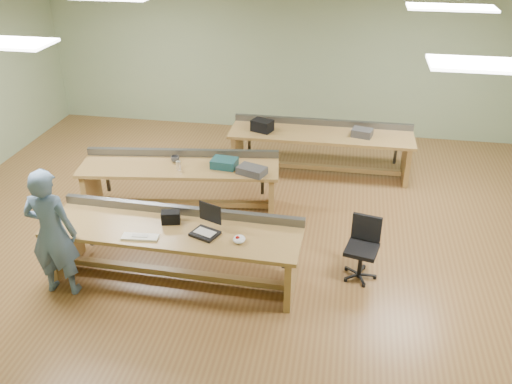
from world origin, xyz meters
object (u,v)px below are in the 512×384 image
person (52,233)px  camera_bag (171,217)px  parts_bin_grey (252,170)px  drinks_can (178,165)px  laptop_base (205,234)px  workbench_mid (180,176)px  workbench_front (174,241)px  task_chair (362,256)px  mug (175,159)px  parts_bin_teal (224,163)px  workbench_back (321,142)px

person → camera_bag: 1.40m
parts_bin_grey → drinks_can: drinks_can is taller
person → laptop_base: bearing=-169.0°
person → parts_bin_grey: 2.91m
workbench_mid → drinks_can: 0.31m
workbench_front → task_chair: 2.37m
laptop_base → camera_bag: size_ratio=1.37×
parts_bin_grey → mug: bearing=171.1°
laptop_base → task_chair: 2.02m
parts_bin_grey → workbench_mid: bearing=174.3°
laptop_base → drinks_can: bearing=138.5°
workbench_front → mug: size_ratio=24.98×
parts_bin_grey → person: bearing=-133.5°
parts_bin_teal → workbench_front: bearing=-97.4°
workbench_front → parts_bin_teal: parts_bin_teal is taller
camera_bag → mug: camera_bag is taller
workbench_mid → person: 2.41m
person → mug: (0.78, 2.30, -0.04)m
workbench_back → camera_bag: (-1.63, -3.29, 0.26)m
camera_bag → drinks_can: size_ratio=1.70×
person → task_chair: person is taller
task_chair → camera_bag: bearing=-159.6°
workbench_front → mug: workbench_front is taller
task_chair → mug: bearing=166.9°
workbench_front → drinks_can: drinks_can is taller
camera_bag → parts_bin_teal: (0.30, 1.66, -0.01)m
workbench_back → parts_bin_teal: bearing=-129.8°
workbench_front → person: person is taller
workbench_mid → laptop_base: (0.88, -1.82, 0.21)m
workbench_mid → parts_bin_grey: (1.14, -0.11, 0.25)m
workbench_mid → laptop_base: 2.03m
task_chair → drinks_can: bearing=170.0°
workbench_front → parts_bin_grey: size_ratio=7.87×
workbench_mid → mug: bearing=131.9°
mug → drinks_can: drinks_can is taller
laptop_base → task_chair: (1.89, 0.53, -0.47)m
camera_bag → parts_bin_teal: camera_bag is taller
parts_bin_teal → workbench_mid: bearing=-176.8°
laptop_base → mug: size_ratio=2.44×
drinks_can → person: bearing=-113.6°
person → drinks_can: bearing=-115.7°
workbench_front → camera_bag: 0.30m
workbench_front → task_chair: bearing=12.1°
workbench_front → laptop_base: workbench_front is taller
camera_bag → mug: size_ratio=1.78×
camera_bag → task_chair: (2.38, 0.33, -0.53)m
camera_bag → laptop_base: bearing=-36.4°
parts_bin_grey → workbench_back: bearing=63.6°
task_chair → parts_bin_grey: (-1.64, 1.17, 0.50)m
parts_bin_teal → drinks_can: bearing=-162.9°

